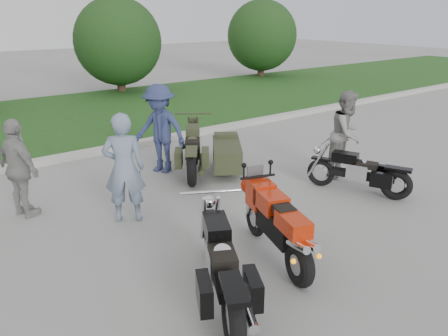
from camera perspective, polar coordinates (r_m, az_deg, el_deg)
ground at (r=6.61m, az=4.59°, el=-10.91°), size 80.00×80.00×0.00m
curb at (r=11.39m, az=-15.77°, el=2.20°), size 60.00×0.30×0.15m
grass_strip at (r=15.22m, az=-21.67°, el=5.84°), size 60.00×8.00×0.14m
tree_mid_right at (r=19.40m, az=-13.69°, el=15.75°), size 3.60×3.60×4.00m
tree_far_right at (r=23.78m, az=4.96°, el=16.85°), size 3.60×3.60×4.00m
sportbike_red at (r=6.21m, az=6.97°, el=-7.16°), size 0.81×1.99×0.97m
cruiser_left at (r=5.34m, az=-0.22°, el=-13.08°), size 1.23×2.19×0.92m
cruiser_right at (r=8.87m, az=17.56°, el=-0.74°), size 0.96×1.91×0.78m
cruiser_sidecar at (r=9.54m, az=-1.48°, el=1.92°), size 1.97×2.29×0.95m
person_stripe at (r=7.36m, az=-12.92°, el=-0.04°), size 0.82×0.73×1.87m
person_grey at (r=9.66m, az=15.73°, el=4.35°), size 1.02×0.87×1.84m
person_denim at (r=9.59m, az=-8.35°, el=5.06°), size 1.21×1.44×1.94m
person_back at (r=8.14m, az=-25.19°, el=-0.09°), size 0.72×1.09×1.73m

